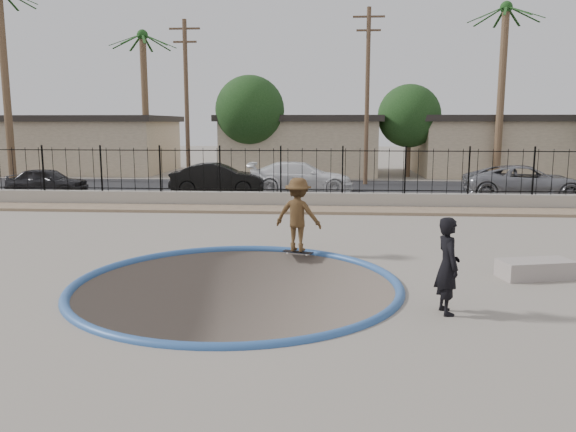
{
  "coord_description": "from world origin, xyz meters",
  "views": [
    {
      "loc": [
        1.91,
        -12.41,
        3.39
      ],
      "look_at": [
        0.88,
        2.0,
        1.0
      ],
      "focal_mm": 35.0,
      "sensor_mm": 36.0,
      "label": 1
    }
  ],
  "objects_px": {
    "videographer": "(448,266)",
    "car_c": "(301,177)",
    "car_a": "(47,181)",
    "skater": "(298,218)",
    "concrete_ledge": "(536,269)",
    "skateboard": "(298,252)",
    "car_b": "(218,179)",
    "car_d": "(526,182)"
  },
  "relations": [
    {
      "from": "videographer",
      "to": "car_c",
      "type": "bearing_deg",
      "value": 3.18
    },
    {
      "from": "car_a",
      "to": "car_c",
      "type": "height_order",
      "value": "car_c"
    },
    {
      "from": "skater",
      "to": "concrete_ledge",
      "type": "distance_m",
      "value": 5.76
    },
    {
      "from": "car_a",
      "to": "car_c",
      "type": "bearing_deg",
      "value": -81.25
    },
    {
      "from": "skateboard",
      "to": "car_b",
      "type": "distance_m",
      "value": 13.0
    },
    {
      "from": "skateboard",
      "to": "videographer",
      "type": "distance_m",
      "value": 5.36
    },
    {
      "from": "skater",
      "to": "car_d",
      "type": "bearing_deg",
      "value": -112.99
    },
    {
      "from": "concrete_ledge",
      "to": "car_a",
      "type": "xyz_separation_m",
      "value": [
        -18.0,
        13.37,
        0.47
      ]
    },
    {
      "from": "concrete_ledge",
      "to": "car_a",
      "type": "bearing_deg",
      "value": 143.41
    },
    {
      "from": "skateboard",
      "to": "concrete_ledge",
      "type": "xyz_separation_m",
      "value": [
        5.38,
        -1.9,
        0.14
      ]
    },
    {
      "from": "videographer",
      "to": "car_a",
      "type": "xyz_separation_m",
      "value": [
        -15.53,
        15.9,
        -0.21
      ]
    },
    {
      "from": "videographer",
      "to": "car_c",
      "type": "relative_size",
      "value": 0.34
    },
    {
      "from": "concrete_ledge",
      "to": "skater",
      "type": "bearing_deg",
      "value": 160.59
    },
    {
      "from": "concrete_ledge",
      "to": "car_c",
      "type": "height_order",
      "value": "car_c"
    },
    {
      "from": "skater",
      "to": "car_c",
      "type": "distance_m",
      "value": 13.09
    },
    {
      "from": "videographer",
      "to": "skateboard",
      "type": "bearing_deg",
      "value": 25.29
    },
    {
      "from": "skateboard",
      "to": "skater",
      "type": "bearing_deg",
      "value": -103.19
    },
    {
      "from": "skater",
      "to": "concrete_ledge",
      "type": "height_order",
      "value": "skater"
    },
    {
      "from": "concrete_ledge",
      "to": "car_c",
      "type": "xyz_separation_m",
      "value": [
        -5.94,
        14.97,
        0.58
      ]
    },
    {
      "from": "videographer",
      "to": "car_d",
      "type": "distance_m",
      "value": 17.27
    },
    {
      "from": "concrete_ledge",
      "to": "videographer",
      "type": "bearing_deg",
      "value": -134.31
    },
    {
      "from": "skateboard",
      "to": "car_d",
      "type": "height_order",
      "value": "car_d"
    },
    {
      "from": "skater",
      "to": "car_b",
      "type": "bearing_deg",
      "value": -52.59
    },
    {
      "from": "skateboard",
      "to": "concrete_ledge",
      "type": "bearing_deg",
      "value": 1.1
    },
    {
      "from": "car_a",
      "to": "car_b",
      "type": "relative_size",
      "value": 0.83
    },
    {
      "from": "car_a",
      "to": "car_d",
      "type": "xyz_separation_m",
      "value": [
        22.27,
        0.0,
        0.11
      ]
    },
    {
      "from": "skateboard",
      "to": "concrete_ledge",
      "type": "height_order",
      "value": "concrete_ledge"
    },
    {
      "from": "car_b",
      "to": "skater",
      "type": "bearing_deg",
      "value": -163.54
    },
    {
      "from": "car_a",
      "to": "car_c",
      "type": "relative_size",
      "value": 0.72
    },
    {
      "from": "skater",
      "to": "videographer",
      "type": "height_order",
      "value": "skater"
    },
    {
      "from": "skater",
      "to": "skateboard",
      "type": "xyz_separation_m",
      "value": [
        0.0,
        0.0,
        -0.9
      ]
    },
    {
      "from": "skater",
      "to": "car_c",
      "type": "relative_size",
      "value": 0.37
    },
    {
      "from": "skateboard",
      "to": "car_a",
      "type": "distance_m",
      "value": 17.07
    },
    {
      "from": "car_b",
      "to": "car_c",
      "type": "distance_m",
      "value": 4.05
    },
    {
      "from": "car_c",
      "to": "videographer",
      "type": "bearing_deg",
      "value": -170.48
    },
    {
      "from": "skater",
      "to": "car_a",
      "type": "relative_size",
      "value": 0.51
    },
    {
      "from": "skateboard",
      "to": "videographer",
      "type": "relative_size",
      "value": 0.47
    },
    {
      "from": "skateboard",
      "to": "videographer",
      "type": "xyz_separation_m",
      "value": [
        2.91,
        -4.43,
        0.82
      ]
    },
    {
      "from": "car_b",
      "to": "car_d",
      "type": "bearing_deg",
      "value": -96.68
    },
    {
      "from": "skater",
      "to": "car_b",
      "type": "distance_m",
      "value": 12.98
    },
    {
      "from": "car_a",
      "to": "concrete_ledge",
      "type": "bearing_deg",
      "value": -125.4
    },
    {
      "from": "car_a",
      "to": "skater",
      "type": "bearing_deg",
      "value": -131.08
    }
  ]
}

